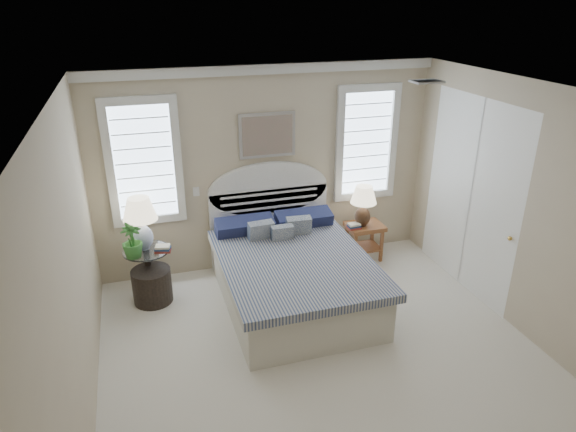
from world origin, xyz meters
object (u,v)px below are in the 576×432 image
Objects in this scene: side_table_left at (148,268)px; lamp_left at (140,218)px; bed at (291,271)px; floor_pot at (152,286)px; lamp_right at (363,201)px; nightstand_right at (364,234)px.

lamp_left is at bearing 112.51° from side_table_left.
bed is at bearing -21.05° from lamp_left.
lamp_right reaches higher than floor_pot.
side_table_left is 2.95m from nightstand_right.
lamp_left is at bearing -179.18° from lamp_right.
floor_pot is 0.85m from lamp_left.
nightstand_right is 0.80× the size of lamp_left.
side_table_left is at bearing 97.11° from floor_pot.
lamp_left is at bearing 158.95° from bed.
bed is at bearing -151.28° from lamp_right.
floor_pot is 0.81× the size of lamp_right.
floor_pot is at bearing 164.89° from bed.
lamp_right is (1.25, 0.69, 0.50)m from bed.
lamp_left is 1.14× the size of lamp_right.
lamp_left is (-0.02, 0.05, 0.65)m from side_table_left.
bed is 3.41× the size of lamp_left.
side_table_left is 1.19× the size of nightstand_right.
nightstand_right is 0.50m from lamp_right.
floor_pot is (0.02, -0.15, -0.17)m from side_table_left.
bed reaches higher than lamp_right.
lamp_right is (-0.05, -0.01, 0.50)m from nightstand_right.
bed is 1.70m from floor_pot.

